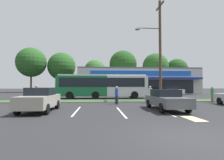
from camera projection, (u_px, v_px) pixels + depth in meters
The scene contains 26 objects.
ground_plane at pixel (189, 137), 5.95m from camera, with size 240.00×240.00×0.00m, color #262628.
grass_median at pixel (125, 101), 19.90m from camera, with size 56.00×2.20×0.12m, color #2D5B23.
curb_lip at pixel (127, 102), 18.69m from camera, with size 56.00×0.24×0.12m, color gray.
parking_stripe_0 at pixel (77, 111), 12.26m from camera, with size 0.12×4.80×0.01m, color silver.
parking_stripe_1 at pixel (121, 112), 11.78m from camera, with size 0.12×4.80×0.01m, color silver.
parking_stripe_2 at pixel (161, 111), 12.23m from camera, with size 0.12×4.80×0.01m, color silver.
lot_arrow at pixel (194, 119), 9.33m from camera, with size 0.70×1.60×0.01m, color beige.
storefront_building at pixel (135, 82), 43.34m from camera, with size 25.71×15.31×5.55m.
tree_far_left at pixel (31, 62), 48.82m from camera, with size 7.94×7.94×12.08m.
tree_left at pixel (62, 66), 50.81m from camera, with size 7.73×7.73×11.10m.
tree_mid_left at pixel (95, 70), 49.39m from camera, with size 5.78×5.78×8.87m.
tree_mid at pixel (123, 64), 53.49m from camera, with size 8.06×8.06×12.18m.
tree_mid_right at pixel (156, 66), 49.58m from camera, with size 7.05×7.05×10.65m.
tree_right at pixel (177, 70), 53.01m from camera, with size 6.25×6.25×9.68m.
utility_pole at pixel (159, 47), 20.41m from camera, with size 3.03×2.40×11.41m.
city_bus at pixel (102, 85), 24.85m from camera, with size 12.20×2.72×3.25m.
bus_stop_bench at pixel (34, 98), 17.37m from camera, with size 1.60×0.45×0.95m.
car_0 at pixel (117, 91), 31.12m from camera, with size 4.80×1.98×1.45m.
car_1 at pixel (44, 92), 29.97m from camera, with size 4.64×1.93×1.42m.
car_2 at pixel (40, 99), 12.06m from camera, with size 1.90×4.45×1.58m.
car_3 at pixel (166, 99), 12.82m from camera, with size 1.91×4.69×1.45m.
car_4 at pixel (171, 91), 32.35m from camera, with size 4.41×1.97×1.54m.
pedestrian_near_bench at pixel (117, 95), 16.85m from camera, with size 0.34×0.34×1.68m.
pedestrian_by_pole at pixel (150, 94), 17.96m from camera, with size 0.34×0.34×1.70m.
pedestrian_mid at pixel (36, 95), 16.01m from camera, with size 0.36×0.36×1.78m.
pedestrian_far at pixel (212, 94), 18.60m from camera, with size 0.33×0.33×1.65m.
Camera 1 is at (-2.98, -5.80, 1.69)m, focal length 29.03 mm.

